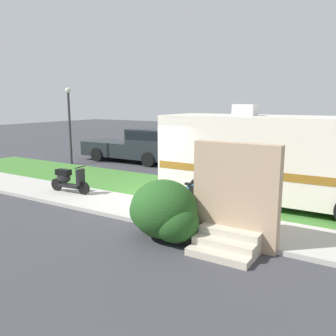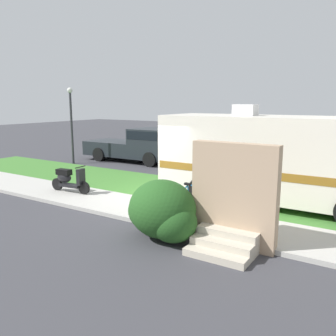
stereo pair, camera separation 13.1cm
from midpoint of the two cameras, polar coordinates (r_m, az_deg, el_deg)
ground_plane at (r=12.19m, az=-3.27°, el=-5.05°), size 80.00×80.00×0.00m
sidewalk at (r=11.26m, az=-6.80°, el=-6.14°), size 24.00×2.00×0.12m
grass_strip at (r=13.40m, az=0.41°, el=-3.42°), size 24.00×3.40×0.08m
motorhome_rv at (r=11.74m, az=17.40°, el=1.78°), size 7.50×2.68×3.34m
scooter at (r=13.06m, az=-16.00°, el=-1.79°), size 1.69×0.50×0.97m
bicycle at (r=10.28m, az=3.74°, el=-5.11°), size 1.72×0.52×0.91m
pickup_truck_near at (r=19.47m, az=-4.52°, el=3.83°), size 5.74×2.37×1.87m
porch_steps at (r=8.19m, az=9.98°, el=-6.07°), size 2.00×1.26×2.40m
bush_by_porch at (r=8.65m, az=-1.20°, el=-7.03°), size 2.01×1.50×1.42m
bottle_green at (r=9.29m, az=13.70°, el=-8.97°), size 0.06×0.06×0.26m
street_lamp_post at (r=19.51m, az=-15.73°, el=7.77°), size 0.28×0.28×4.00m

